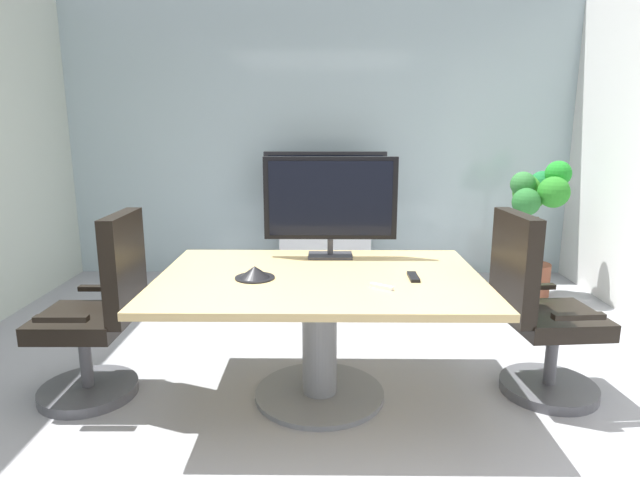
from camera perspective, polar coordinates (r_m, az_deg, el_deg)
ground_plane at (r=3.03m, az=-0.68°, el=-18.88°), size 6.97×6.97×0.00m
wall_back_glass_partition at (r=5.57m, az=-0.05°, el=10.92°), size 5.26×0.10×2.85m
conference_table at (r=3.03m, az=-0.05°, el=-7.28°), size 1.81×1.23×0.74m
office_chair_left at (r=3.33m, az=-22.77°, el=-8.20°), size 0.60×0.57×1.09m
office_chair_right at (r=3.34m, az=22.54°, el=-8.06°), size 0.61×0.59×1.09m
tv_monitor at (r=3.33m, az=1.13°, el=4.22°), size 0.84×0.18×0.64m
wall_display_unit at (r=5.34m, az=0.55°, el=0.19°), size 1.20×0.36×1.31m
potted_plant at (r=5.21m, az=22.32°, el=2.78°), size 0.56×0.57×1.25m
conference_phone at (r=2.94m, az=-7.06°, el=-3.54°), size 0.22×0.22×0.07m
remote_control at (r=2.96m, az=10.04°, el=-3.93°), size 0.05×0.17×0.02m
whiteboard_marker at (r=2.76m, az=6.67°, el=-5.01°), size 0.12×0.09×0.02m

